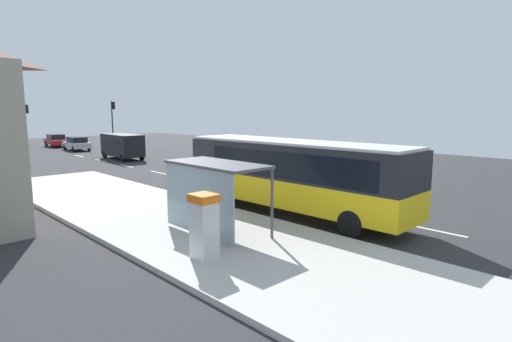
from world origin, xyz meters
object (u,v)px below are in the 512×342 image
white_van (122,145)px  recycling_bin_yellow (193,194)px  sedan_near (77,143)px  traffic_light_near_side (113,118)px  bus (292,172)px  sedan_far (56,140)px  bus_shelter (210,180)px  ticket_machine (204,226)px  traffic_light_far_side (26,121)px  recycling_bin_orange (202,196)px

white_van → recycling_bin_yellow: 21.16m
sedan_near → traffic_light_near_side: 4.99m
bus → sedan_far: bus is taller
bus → bus_shelter: size_ratio=2.76×
ticket_machine → traffic_light_near_side: bearing=68.8°
white_van → bus_shelter: 25.87m
recycling_bin_yellow → traffic_light_far_side: traffic_light_far_side is taller
white_van → sedan_near: white_van is taller
sedan_far → recycling_bin_orange: 39.41m
recycling_bin_orange → bus_shelter: bus_shelter is taller
recycling_bin_orange → bus_shelter: size_ratio=0.24×
ticket_machine → traffic_light_far_side: bearing=82.1°
recycling_bin_yellow → bus_shelter: bus_shelter is taller
white_van → traffic_light_far_side: bearing=119.0°
bus → traffic_light_near_side: (7.21, 32.83, 1.78)m
recycling_bin_yellow → ticket_machine: bearing=-122.4°
recycling_bin_orange → recycling_bin_yellow: size_ratio=1.00×
white_van → sedan_far: size_ratio=1.17×
bus → white_van: size_ratio=2.10×
traffic_light_far_side → recycling_bin_orange: bearing=-92.1°
sedan_far → recycling_bin_orange: bearing=-99.5°
bus → recycling_bin_orange: bearing=127.8°
bus → ticket_machine: bearing=-161.1°
recycling_bin_orange → traffic_light_far_side: bearing=87.9°
traffic_light_far_side → ticket_machine: bearing=-97.9°
traffic_light_far_side → bus_shelter: bearing=-95.6°
white_van → sedan_near: 11.37m
white_van → recycling_bin_yellow: bearing=-107.6°
white_van → bus_shelter: bearing=-109.5°
sedan_far → bus: bearing=-95.5°
recycling_bin_orange → traffic_light_far_side: traffic_light_far_side is taller
recycling_bin_yellow → traffic_light_far_side: size_ratio=0.19×
sedan_near → recycling_bin_orange: bearing=-101.4°
sedan_far → traffic_light_far_side: (-5.41, -8.45, 2.59)m
bus → sedan_near: size_ratio=2.47×
traffic_light_near_side → bus_shelter: bearing=-109.8°
traffic_light_near_side → white_van: bearing=-110.6°
traffic_light_near_side → bus_shelter: size_ratio=1.37×
ticket_machine → traffic_light_near_side: size_ratio=0.35×
recycling_bin_orange → traffic_light_near_side: size_ratio=0.17×
sedan_far → recycling_bin_yellow: (-6.50, -38.17, -0.14)m
ticket_machine → recycling_bin_yellow: (3.87, 6.09, -0.52)m
traffic_light_near_side → traffic_light_far_side: traffic_light_near_side is taller
bus → sedan_near: (4.01, 35.42, -1.05)m
white_van → traffic_light_far_side: size_ratio=1.04×
bus → recycling_bin_yellow: bus is taller
recycling_bin_yellow → traffic_light_far_side: (1.10, 29.72, 2.72)m
white_van → sedan_near: bearing=89.5°
white_van → sedan_near: (0.10, 11.35, -0.55)m
sedan_near → recycling_bin_orange: size_ratio=4.72×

